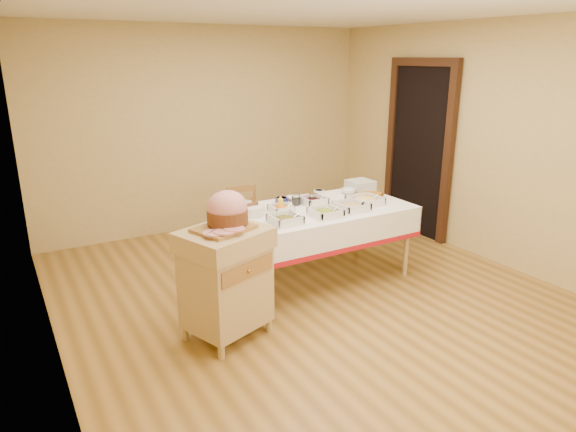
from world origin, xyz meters
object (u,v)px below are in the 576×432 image
Objects in this scene: mustard_bottle at (280,204)px; bread_basket at (251,210)px; butcher_cart at (226,277)px; ham_on_board at (227,212)px; dining_table at (319,223)px; brass_platter at (369,196)px; preserve_jar_left at (296,200)px; dining_chair at (246,222)px; plate_stack at (360,185)px; preserve_jar_right at (313,199)px.

mustard_bottle is 0.30m from bread_basket.
ham_on_board reaches higher than butcher_cart.
brass_platter is (0.66, 0.04, 0.18)m from dining_table.
preserve_jar_left is (1.09, 0.76, -0.24)m from ham_on_board.
ham_on_board is 1.35m from preserve_jar_left.
dining_chair is 0.82m from preserve_jar_left.
plate_stack is at bearing 13.29° from mustard_bottle.
preserve_jar_left is at bearing 34.98° from ham_on_board.
plate_stack is at bearing 24.31° from ham_on_board.
dining_table is 0.25m from preserve_jar_right.
bread_basket is at bearing 51.30° from ham_on_board.
plate_stack is (1.19, -0.53, 0.39)m from dining_chair.
preserve_jar_right is at bearing 85.99° from dining_table.
dining_chair is 0.91m from bread_basket.
preserve_jar_right is at bearing 29.67° from butcher_cart.
ham_on_board is 0.90m from bread_basket.
plate_stack is (0.78, 0.21, 0.01)m from preserve_jar_right.
bread_basket reaches higher than dining_table.
preserve_jar_right is at bearing -18.06° from preserve_jar_left.
butcher_cart is 1.42m from preserve_jar_left.
preserve_jar_right is 0.42× the size of plate_stack.
ham_on_board is at bearing -150.67° from preserve_jar_right.
dining_chair is 1.80× the size of ham_on_board.
dining_chair is 3.27× the size of bread_basket.
dining_chair reaches higher than dining_table.
mustard_bottle is 0.46× the size of brass_platter.
brass_platter is at bearing -38.20° from dining_chair.
ham_on_board is 3.82× the size of preserve_jar_left.
butcher_cart is at bearing -141.96° from ham_on_board.
mustard_bottle is at bearing 37.28° from butcher_cart.
mustard_bottle reaches higher than bread_basket.
mustard_bottle is 1.23m from plate_stack.
dining_table is 0.48m from mustard_bottle.
plate_stack reaches higher than dining_chair.
mustard_bottle reaches higher than preserve_jar_left.
butcher_cart is 3.51× the size of plate_stack.
brass_platter is at bearing -8.77° from preserve_jar_right.
butcher_cart is 7.70× the size of preserve_jar_left.
plate_stack is at bearing 23.90° from dining_table.
dining_table is 1.98× the size of butcher_cart.
preserve_jar_right is at bearing -164.71° from plate_stack.
dining_table is at bearing -94.01° from preserve_jar_right.
dining_chair is (0.89, 1.48, -0.10)m from butcher_cart.
preserve_jar_left is at bearing 161.94° from preserve_jar_right.
butcher_cart is 2.58× the size of brass_platter.
preserve_jar_left is (1.14, 0.80, 0.29)m from butcher_cart.
brass_platter is at bearing -1.61° from mustard_bottle.
butcher_cart reaches higher than dining_table.
dining_table is at bearing -50.14° from preserve_jar_left.
preserve_jar_right is at bearing -60.79° from dining_chair.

